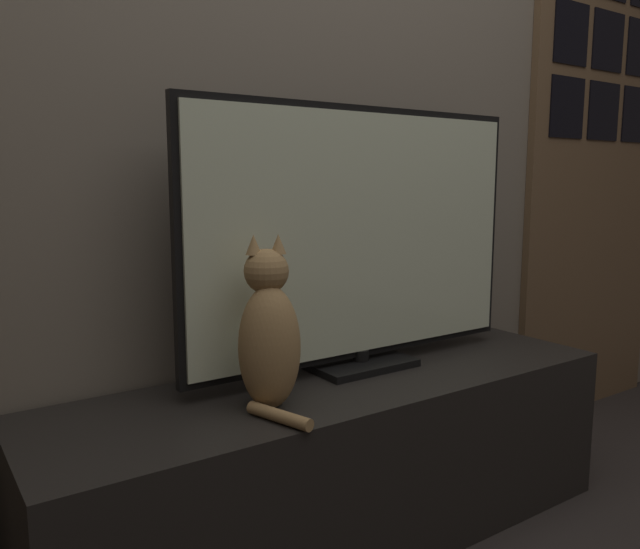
{
  "coord_description": "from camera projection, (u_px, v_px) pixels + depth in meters",
  "views": [
    {
      "loc": [
        -0.92,
        -0.3,
        0.95
      ],
      "look_at": [
        -0.07,
        0.95,
        0.72
      ],
      "focal_mm": 35.0,
      "sensor_mm": 36.0,
      "label": 1
    }
  ],
  "objects": [
    {
      "name": "wall_back",
      "position": [
        283.0,
        50.0,
        1.7
      ],
      "size": [
        4.8,
        0.05,
        2.6
      ],
      "color": "#756B5B",
      "rests_on": "ground_plane"
    },
    {
      "name": "tv_stand",
      "position": [
        340.0,
        460.0,
        1.64
      ],
      "size": [
        1.57,
        0.46,
        0.44
      ],
      "color": "black",
      "rests_on": "ground_plane"
    },
    {
      "name": "tv",
      "position": [
        361.0,
        240.0,
        1.67
      ],
      "size": [
        1.05,
        0.17,
        0.7
      ],
      "color": "black",
      "rests_on": "tv_stand"
    },
    {
      "name": "cat",
      "position": [
        269.0,
        335.0,
        1.39
      ],
      "size": [
        0.17,
        0.26,
        0.39
      ],
      "rotation": [
        0.0,
        0.0,
        -0.31
      ],
      "color": "#997547",
      "rests_on": "tv_stand"
    },
    {
      "name": "door",
      "position": [
        597.0,
        156.0,
        2.51
      ],
      "size": [
        0.84,
        0.04,
        2.05
      ],
      "color": "brown",
      "rests_on": "ground_plane"
    }
  ]
}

